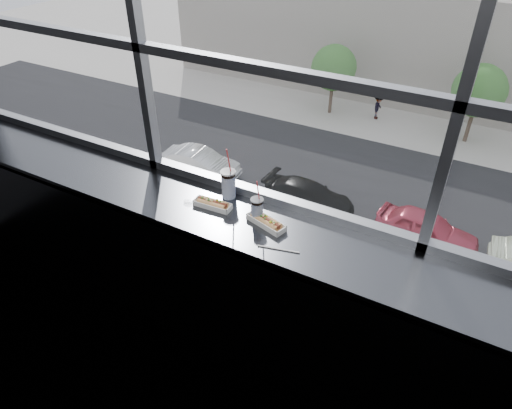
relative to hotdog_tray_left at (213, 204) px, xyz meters
The scene contains 22 objects.
wall_back_lower 0.70m from the hotdog_tray_left, 38.62° to the left, with size 6.00×6.00×0.00m, color black.
window_glass 1.25m from the hotdog_tray_left, 40.76° to the left, with size 6.00×6.00×0.00m, color silver.
window_mullions 1.24m from the hotdog_tray_left, 38.62° to the left, with size 6.00×0.08×2.40m, color gray, non-canonical shape.
counter 0.32m from the hotdog_tray_left, ahead, with size 6.00×0.55×0.06m, color #484B50.
counter_fascia 0.71m from the hotdog_tray_left, 41.03° to the right, with size 6.00×0.04×1.04m, color #484B50.
hotdog_tray_left is the anchor object (origin of this frame).
hotdog_tray_right 0.40m from the hotdog_tray_left, ahead, with size 0.29×0.16×0.07m.
soda_cup_left 0.18m from the hotdog_tray_left, 80.16° to the left, with size 0.10×0.10×0.38m.
soda_cup_right 0.33m from the hotdog_tray_left, ahead, with size 0.08×0.08×0.31m.
loose_straw 0.61m from the hotdog_tray_left, 16.85° to the right, with size 0.01×0.01×0.25m, color white.
wrapper 0.17m from the hotdog_tray_left, 165.52° to the right, with size 0.09×0.06×0.02m, color silver.
plaza_ground 45.40m from the hotdog_tray_left, 89.58° to the left, with size 120.00×120.00×0.00m, color #BDB7AD.
plaza_near 14.12m from the hotdog_tray_left, 87.49° to the left, with size 50.00×14.00×0.04m, color #BDB7AD.
street_asphalt 23.59m from the hotdog_tray_left, 89.10° to the left, with size 80.00×10.00×0.06m, color black.
far_sidewalk 30.74m from the hotdog_tray_left, 89.36° to the left, with size 80.00×6.00×0.04m, color #BDB7AD.
far_building 39.11m from the hotdog_tray_left, 89.52° to the left, with size 50.00×14.00×8.00m, color gray.
car_near_c 19.64m from the hotdog_tray_left, 88.89° to the left, with size 6.33×2.64×2.11m, color #BD354B.
car_near_a 23.22m from the hotdog_tray_left, 127.27° to the left, with size 6.13×2.55×2.04m, color silver.
car_near_b 20.48m from the hotdog_tray_left, 108.95° to the left, with size 5.59×2.33×1.86m, color black.
pedestrian_a 31.44m from the hotdog_tray_left, 101.25° to the left, with size 0.94×0.71×2.12m, color #66605B.
tree_left 30.95m from the hotdog_tray_left, 107.87° to the left, with size 3.18×3.18×4.98m.
tree_center 29.55m from the hotdog_tray_left, 89.21° to the left, with size 3.28×3.28×5.13m.
Camera 1 is at (1.14, -0.79, 2.86)m, focal length 32.00 mm.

